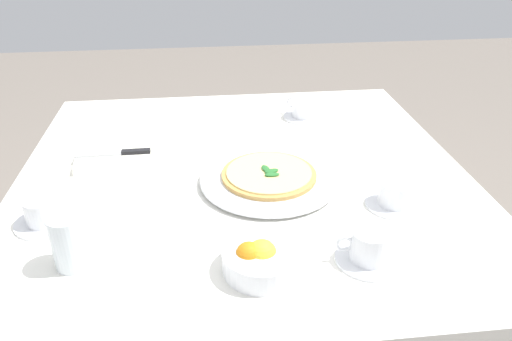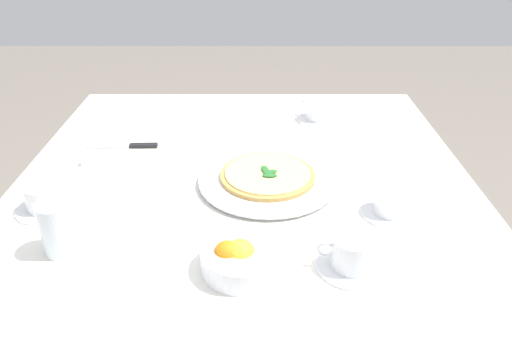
{
  "view_description": "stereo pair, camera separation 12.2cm",
  "coord_description": "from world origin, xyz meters",
  "px_view_note": "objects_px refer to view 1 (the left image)",
  "views": [
    {
      "loc": [
        0.09,
        1.09,
        1.34
      ],
      "look_at": [
        -0.03,
        0.03,
        0.74
      ],
      "focal_mm": 34.36,
      "sensor_mm": 36.0,
      "label": 1
    },
    {
      "loc": [
        -0.03,
        1.1,
        1.34
      ],
      "look_at": [
        -0.03,
        0.03,
        0.74
      ],
      "focal_mm": 34.36,
      "sensor_mm": 36.0,
      "label": 2
    }
  ],
  "objects_px": {
    "coffee_cup_near_left": "(304,109)",
    "coffee_cup_right_edge": "(370,247)",
    "pizza": "(269,174)",
    "napkin_folded": "(119,158)",
    "citrus_bowl": "(260,259)",
    "dinner_knife": "(117,153)",
    "coffee_cup_near_right": "(44,212)",
    "water_glass_far_right": "(71,244)",
    "pizza_plate": "(269,179)",
    "coffee_cup_back_corner": "(395,195)"
  },
  "relations": [
    {
      "from": "dinner_knife",
      "to": "napkin_folded",
      "type": "bearing_deg",
      "value": 180.0
    },
    {
      "from": "pizza_plate",
      "to": "water_glass_far_right",
      "type": "relative_size",
      "value": 3.06
    },
    {
      "from": "dinner_knife",
      "to": "citrus_bowl",
      "type": "bearing_deg",
      "value": 123.12
    },
    {
      "from": "water_glass_far_right",
      "to": "dinner_knife",
      "type": "xyz_separation_m",
      "value": [
        -0.03,
        -0.42,
        -0.02
      ]
    },
    {
      "from": "napkin_folded",
      "to": "citrus_bowl",
      "type": "height_order",
      "value": "citrus_bowl"
    },
    {
      "from": "pizza",
      "to": "citrus_bowl",
      "type": "bearing_deg",
      "value": 79.11
    },
    {
      "from": "coffee_cup_back_corner",
      "to": "napkin_folded",
      "type": "relative_size",
      "value": 0.57
    },
    {
      "from": "pizza",
      "to": "dinner_knife",
      "type": "bearing_deg",
      "value": -22.56
    },
    {
      "from": "pizza",
      "to": "pizza_plate",
      "type": "bearing_deg",
      "value": -76.0
    },
    {
      "from": "napkin_folded",
      "to": "citrus_bowl",
      "type": "distance_m",
      "value": 0.58
    },
    {
      "from": "water_glass_far_right",
      "to": "dinner_knife",
      "type": "relative_size",
      "value": 0.56
    },
    {
      "from": "coffee_cup_near_left",
      "to": "water_glass_far_right",
      "type": "distance_m",
      "value": 0.88
    },
    {
      "from": "coffee_cup_near_left",
      "to": "coffee_cup_near_right",
      "type": "height_order",
      "value": "coffee_cup_near_left"
    },
    {
      "from": "coffee_cup_right_edge",
      "to": "citrus_bowl",
      "type": "xyz_separation_m",
      "value": [
        0.21,
        0.0,
        -0.01
      ]
    },
    {
      "from": "coffee_cup_near_left",
      "to": "coffee_cup_right_edge",
      "type": "relative_size",
      "value": 0.98
    },
    {
      "from": "coffee_cup_back_corner",
      "to": "pizza_plate",
      "type": "bearing_deg",
      "value": -26.01
    },
    {
      "from": "pizza_plate",
      "to": "coffee_cup_near_left",
      "type": "distance_m",
      "value": 0.43
    },
    {
      "from": "dinner_knife",
      "to": "citrus_bowl",
      "type": "xyz_separation_m",
      "value": [
        -0.32,
        0.48,
        0.0
      ]
    },
    {
      "from": "coffee_cup_back_corner",
      "to": "water_glass_far_right",
      "type": "height_order",
      "value": "water_glass_far_right"
    },
    {
      "from": "coffee_cup_back_corner",
      "to": "napkin_folded",
      "type": "bearing_deg",
      "value": -24.09
    },
    {
      "from": "pizza_plate",
      "to": "coffee_cup_near_left",
      "type": "bearing_deg",
      "value": -112.88
    },
    {
      "from": "napkin_folded",
      "to": "dinner_knife",
      "type": "bearing_deg",
      "value": -4.25
    },
    {
      "from": "pizza_plate",
      "to": "coffee_cup_right_edge",
      "type": "bearing_deg",
      "value": 115.45
    },
    {
      "from": "pizza",
      "to": "coffee_cup_right_edge",
      "type": "xyz_separation_m",
      "value": [
        -0.15,
        0.32,
        0.01
      ]
    },
    {
      "from": "coffee_cup_near_left",
      "to": "citrus_bowl",
      "type": "distance_m",
      "value": 0.75
    },
    {
      "from": "coffee_cup_near_left",
      "to": "coffee_cup_right_edge",
      "type": "height_order",
      "value": "same"
    },
    {
      "from": "coffee_cup_back_corner",
      "to": "dinner_knife",
      "type": "height_order",
      "value": "coffee_cup_back_corner"
    },
    {
      "from": "napkin_folded",
      "to": "dinner_knife",
      "type": "height_order",
      "value": "dinner_knife"
    },
    {
      "from": "coffee_cup_near_left",
      "to": "coffee_cup_back_corner",
      "type": "distance_m",
      "value": 0.54
    },
    {
      "from": "pizza_plate",
      "to": "coffee_cup_right_edge",
      "type": "xyz_separation_m",
      "value": [
        -0.15,
        0.32,
        0.02
      ]
    },
    {
      "from": "pizza_plate",
      "to": "coffee_cup_near_left",
      "type": "relative_size",
      "value": 2.6
    },
    {
      "from": "coffee_cup_near_left",
      "to": "coffee_cup_near_right",
      "type": "bearing_deg",
      "value": 37.43
    },
    {
      "from": "coffee_cup_near_right",
      "to": "dinner_knife",
      "type": "bearing_deg",
      "value": -112.79
    },
    {
      "from": "coffee_cup_back_corner",
      "to": "dinner_knife",
      "type": "bearing_deg",
      "value": -24.0
    },
    {
      "from": "coffee_cup_near_right",
      "to": "water_glass_far_right",
      "type": "distance_m",
      "value": 0.17
    },
    {
      "from": "pizza_plate",
      "to": "coffee_cup_near_right",
      "type": "bearing_deg",
      "value": 12.99
    },
    {
      "from": "pizza_plate",
      "to": "coffee_cup_near_right",
      "type": "distance_m",
      "value": 0.52
    },
    {
      "from": "pizza_plate",
      "to": "water_glass_far_right",
      "type": "height_order",
      "value": "water_glass_far_right"
    },
    {
      "from": "pizza",
      "to": "dinner_knife",
      "type": "xyz_separation_m",
      "value": [
        0.39,
        -0.16,
        -0.0
      ]
    },
    {
      "from": "coffee_cup_right_edge",
      "to": "coffee_cup_back_corner",
      "type": "xyz_separation_m",
      "value": [
        -0.12,
        -0.18,
        -0.0
      ]
    },
    {
      "from": "dinner_knife",
      "to": "coffee_cup_right_edge",
      "type": "bearing_deg",
      "value": 137.43
    },
    {
      "from": "pizza_plate",
      "to": "pizza",
      "type": "distance_m",
      "value": 0.01
    },
    {
      "from": "coffee_cup_right_edge",
      "to": "coffee_cup_near_left",
      "type": "bearing_deg",
      "value": -91.36
    },
    {
      "from": "dinner_knife",
      "to": "coffee_cup_near_left",
      "type": "bearing_deg",
      "value": -157.84
    },
    {
      "from": "coffee_cup_back_corner",
      "to": "coffee_cup_near_left",
      "type": "bearing_deg",
      "value": -78.96
    },
    {
      "from": "water_glass_far_right",
      "to": "dinner_knife",
      "type": "bearing_deg",
      "value": -93.45
    },
    {
      "from": "pizza_plate",
      "to": "coffee_cup_back_corner",
      "type": "height_order",
      "value": "coffee_cup_back_corner"
    },
    {
      "from": "dinner_knife",
      "to": "coffee_cup_near_right",
      "type": "bearing_deg",
      "value": 66.25
    },
    {
      "from": "coffee_cup_near_left",
      "to": "dinner_knife",
      "type": "distance_m",
      "value": 0.6
    },
    {
      "from": "coffee_cup_back_corner",
      "to": "citrus_bowl",
      "type": "distance_m",
      "value": 0.38
    }
  ]
}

